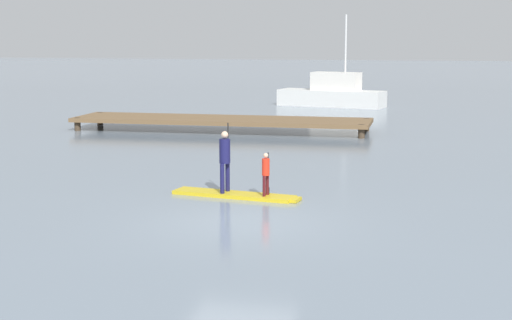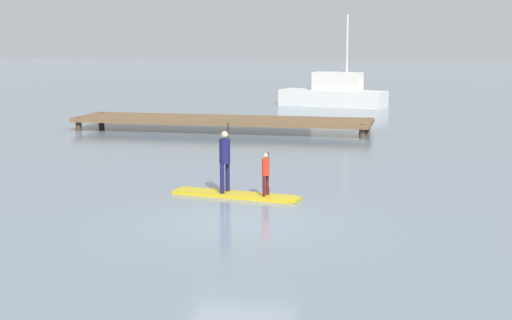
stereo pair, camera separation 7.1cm
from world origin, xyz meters
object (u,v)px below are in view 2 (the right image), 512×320
paddleboard_near (236,195)px  paddler_adult (225,157)px  paddler_child_solo (266,172)px  fishing_boat_green_midground (334,94)px

paddleboard_near → paddler_adult: bearing=168.8°
paddleboard_near → paddler_adult: 1.06m
paddleboard_near → paddler_child_solo: bearing=-9.4°
paddleboard_near → fishing_boat_green_midground: 27.99m
paddler_adult → fishing_boat_green_midground: fishing_boat_green_midground is taller
paddler_adult → paddleboard_near: bearing=-11.2°
paddleboard_near → paddler_child_solo: paddler_child_solo is taller
paddler_child_solo → fishing_boat_green_midground: size_ratio=0.17×
paddler_child_solo → fishing_boat_green_midground: fishing_boat_green_midground is taller
paddler_adult → paddler_child_solo: bearing=-9.9°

